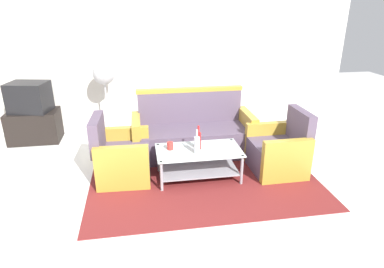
# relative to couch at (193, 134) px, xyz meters

# --- Properties ---
(ground_plane) EXTENTS (14.00, 14.00, 0.00)m
(ground_plane) POSITION_rel_couch_xyz_m (-0.08, -1.63, -0.32)
(ground_plane) COLOR white
(wall_back) EXTENTS (6.52, 0.12, 2.80)m
(wall_back) POSITION_rel_couch_xyz_m (-0.08, 1.43, 1.08)
(wall_back) COLOR silver
(wall_back) RESTS_ON ground
(rug) EXTENTS (2.95, 2.23, 0.01)m
(rug) POSITION_rel_couch_xyz_m (0.01, -0.72, -0.31)
(rug) COLOR maroon
(rug) RESTS_ON ground
(couch) EXTENTS (1.80, 0.75, 0.96)m
(couch) POSITION_rel_couch_xyz_m (0.00, 0.00, 0.00)
(couch) COLOR #5B4C60
(couch) RESTS_ON rug
(armchair_left) EXTENTS (0.73, 0.79, 0.85)m
(armchair_left) POSITION_rel_couch_xyz_m (-1.05, -0.61, -0.03)
(armchair_left) COLOR #5B4C60
(armchair_left) RESTS_ON rug
(armchair_right) EXTENTS (0.71, 0.77, 0.85)m
(armchair_right) POSITION_rel_couch_xyz_m (1.07, -0.75, -0.03)
(armchair_right) COLOR #5B4C60
(armchair_right) RESTS_ON rug
(coffee_table) EXTENTS (1.10, 0.60, 0.40)m
(coffee_table) POSITION_rel_couch_xyz_m (-0.05, -0.79, -0.04)
(coffee_table) COLOR silver
(coffee_table) RESTS_ON rug
(bottle_clear) EXTENTS (0.07, 0.07, 0.32)m
(bottle_clear) POSITION_rel_couch_xyz_m (-0.10, -0.89, 0.22)
(bottle_clear) COLOR silver
(bottle_clear) RESTS_ON coffee_table
(bottle_red) EXTENTS (0.07, 0.07, 0.32)m
(bottle_red) POSITION_rel_couch_xyz_m (-0.05, -0.76, 0.22)
(bottle_red) COLOR red
(bottle_red) RESTS_ON coffee_table
(cup) EXTENTS (0.08, 0.08, 0.10)m
(cup) POSITION_rel_couch_xyz_m (-0.42, -0.71, 0.14)
(cup) COLOR red
(cup) RESTS_ON coffee_table
(tv_stand) EXTENTS (0.80, 0.50, 0.52)m
(tv_stand) POSITION_rel_couch_xyz_m (-2.52, 0.92, -0.06)
(tv_stand) COLOR black
(tv_stand) RESTS_ON ground
(television) EXTENTS (0.68, 0.56, 0.48)m
(television) POSITION_rel_couch_xyz_m (-2.52, 0.92, 0.44)
(television) COLOR black
(television) RESTS_ON tv_stand
(pedestal_fan) EXTENTS (0.36, 0.36, 1.27)m
(pedestal_fan) POSITION_rel_couch_xyz_m (-1.32, 0.97, 0.70)
(pedestal_fan) COLOR #2D2D33
(pedestal_fan) RESTS_ON ground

